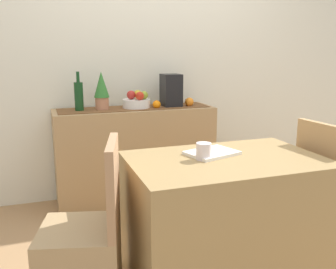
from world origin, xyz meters
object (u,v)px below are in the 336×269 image
(fruit_bowl, at_px, (136,103))
(chair_by_corner, at_px, (334,216))
(open_book, at_px, (212,153))
(wine_bottle, at_px, (79,96))
(coffee_maker, at_px, (171,90))
(sideboard_console, at_px, (136,155))
(coffee_cup, at_px, (204,151))
(potted_plant, at_px, (102,90))
(chair_near_window, at_px, (84,260))
(dining_table, at_px, (224,219))

(fruit_bowl, bearing_deg, chair_by_corner, -53.45)
(chair_by_corner, bearing_deg, open_book, 173.31)
(wine_bottle, distance_m, coffee_maker, 0.80)
(sideboard_console, height_order, fruit_bowl, fruit_bowl)
(sideboard_console, bearing_deg, coffee_cup, -87.25)
(wine_bottle, relative_size, coffee_maker, 1.13)
(potted_plant, height_order, open_book, potted_plant)
(wine_bottle, height_order, chair_near_window, wine_bottle)
(sideboard_console, xyz_separation_m, chair_near_window, (-0.62, -1.33, -0.15))
(dining_table, relative_size, chair_near_window, 1.21)
(chair_near_window, distance_m, chair_by_corner, 1.62)
(dining_table, bearing_deg, chair_by_corner, -0.10)
(sideboard_console, bearing_deg, wine_bottle, 180.00)
(sideboard_console, relative_size, coffee_maker, 4.81)
(sideboard_console, distance_m, potted_plant, 0.65)
(chair_near_window, bearing_deg, wine_bottle, 83.65)
(open_book, bearing_deg, sideboard_console, 80.13)
(fruit_bowl, distance_m, chair_near_window, 1.60)
(fruit_bowl, relative_size, wine_bottle, 0.73)
(fruit_bowl, distance_m, potted_plant, 0.32)
(coffee_cup, height_order, chair_by_corner, chair_by_corner)
(chair_near_window, bearing_deg, sideboard_console, 65.20)
(fruit_bowl, bearing_deg, open_book, -83.75)
(wine_bottle, height_order, coffee_maker, wine_bottle)
(coffee_maker, xyz_separation_m, chair_by_corner, (0.67, -1.33, -0.72))
(potted_plant, xyz_separation_m, coffee_cup, (0.34, -1.31, -0.22))
(sideboard_console, xyz_separation_m, potted_plant, (-0.28, 0.00, 0.59))
(coffee_maker, bearing_deg, chair_by_corner, -63.32)
(fruit_bowl, distance_m, wine_bottle, 0.49)
(sideboard_console, relative_size, potted_plant, 4.30)
(sideboard_console, bearing_deg, dining_table, -81.71)
(coffee_cup, bearing_deg, fruit_bowl, 92.03)
(dining_table, height_order, open_book, open_book)
(fruit_bowl, distance_m, coffee_cup, 1.31)
(open_book, relative_size, coffee_cup, 2.99)
(coffee_maker, xyz_separation_m, potted_plant, (-0.61, 0.00, 0.03))
(dining_table, bearing_deg, chair_near_window, -179.71)
(chair_near_window, bearing_deg, coffee_cup, 2.04)
(fruit_bowl, distance_m, dining_table, 1.44)
(wine_bottle, bearing_deg, open_book, -63.30)
(dining_table, distance_m, chair_near_window, 0.82)
(coffee_maker, height_order, chair_by_corner, coffee_maker)
(fruit_bowl, xyz_separation_m, chair_by_corner, (0.99, -1.33, -0.62))
(open_book, bearing_deg, wine_bottle, 99.82)
(dining_table, bearing_deg, open_book, 113.28)
(wine_bottle, relative_size, chair_by_corner, 0.36)
(chair_by_corner, bearing_deg, coffee_cup, 178.69)
(coffee_cup, xyz_separation_m, chair_near_window, (-0.68, -0.02, -0.52))
(sideboard_console, xyz_separation_m, coffee_maker, (0.33, 0.00, 0.56))
(sideboard_console, height_order, chair_near_window, chair_near_window)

